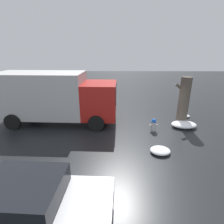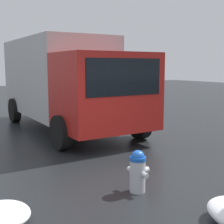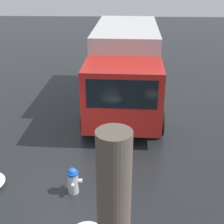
% 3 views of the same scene
% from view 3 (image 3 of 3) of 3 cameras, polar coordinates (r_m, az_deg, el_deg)
% --- Properties ---
extents(ground_plane, '(60.00, 60.00, 0.00)m').
position_cam_3_polar(ground_plane, '(8.28, -7.02, -14.30)').
color(ground_plane, black).
extents(fire_hydrant, '(0.47, 0.38, 0.73)m').
position_cam_3_polar(fire_hydrant, '(8.05, -7.13, -12.25)').
color(fire_hydrant, '#B7B7BC').
rests_on(fire_hydrant, ground_plane).
extents(tree_trunk, '(0.94, 0.62, 2.84)m').
position_cam_3_polar(tree_trunk, '(5.80, 0.34, -15.85)').
color(tree_trunk, brown).
rests_on(tree_trunk, ground_plane).
extents(delivery_truck, '(7.16, 2.93, 3.05)m').
position_cam_3_polar(delivery_truck, '(12.57, 2.46, 8.67)').
color(delivery_truck, red).
rests_on(delivery_truck, ground_plane).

